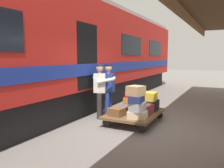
% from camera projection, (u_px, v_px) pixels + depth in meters
% --- Properties ---
extents(ground_plane, '(60.00, 60.00, 0.00)m').
position_uv_depth(ground_plane, '(146.00, 127.00, 6.32)').
color(ground_plane, slate).
extents(train_car, '(3.02, 20.39, 4.00)m').
position_uv_depth(train_car, '(50.00, 53.00, 7.62)').
color(train_car, '#B21E19').
rests_on(train_car, ground_plane).
extents(luggage_cart, '(1.33, 1.93, 0.30)m').
position_uv_depth(luggage_cart, '(135.00, 114.00, 6.72)').
color(luggage_cart, brown).
rests_on(luggage_cart, ground_plane).
extents(suitcase_black_hardshell, '(0.50, 0.59, 0.30)m').
position_uv_depth(suitcase_black_hardshell, '(150.00, 105.00, 7.03)').
color(suitcase_black_hardshell, black).
rests_on(suitcase_black_hardshell, luggage_cart).
extents(suitcase_brown_leather, '(0.48, 0.53, 0.22)m').
position_uv_depth(suitcase_brown_leather, '(118.00, 111.00, 6.37)').
color(suitcase_brown_leather, brown).
rests_on(suitcase_brown_leather, luggage_cart).
extents(suitcase_olive_duffel, '(0.41, 0.49, 0.18)m').
position_uv_depth(suitcase_olive_duffel, '(132.00, 105.00, 7.31)').
color(suitcase_olive_duffel, brown).
rests_on(suitcase_olive_duffel, luggage_cart).
extents(suitcase_burgundy_valise, '(0.45, 0.61, 0.26)m').
position_uv_depth(suitcase_burgundy_valise, '(144.00, 109.00, 6.56)').
color(suitcase_burgundy_valise, maroon).
rests_on(suitcase_burgundy_valise, luggage_cart).
extents(suitcase_slate_roller, '(0.52, 0.54, 0.17)m').
position_uv_depth(suitcase_slate_roller, '(125.00, 109.00, 6.84)').
color(suitcase_slate_roller, '#4C515B').
rests_on(suitcase_slate_roller, luggage_cart).
extents(suitcase_cream_canvas, '(0.54, 0.54, 0.19)m').
position_uv_depth(suitcase_cream_canvas, '(138.00, 114.00, 6.10)').
color(suitcase_cream_canvas, beige).
rests_on(suitcase_cream_canvas, luggage_cart).
extents(suitcase_orange_carryall, '(0.43, 0.51, 0.16)m').
position_uv_depth(suitcase_orange_carryall, '(132.00, 100.00, 7.32)').
color(suitcase_orange_carryall, '#CC6B23').
rests_on(suitcase_orange_carryall, suitcase_olive_duffel).
extents(suitcase_gray_aluminum, '(0.37, 0.49, 0.23)m').
position_uv_depth(suitcase_gray_aluminum, '(137.00, 107.00, 6.05)').
color(suitcase_gray_aluminum, '#9EA0A5').
rests_on(suitcase_gray_aluminum, suitcase_cream_canvas).
extents(suitcase_navy_fabric, '(0.38, 0.50, 0.19)m').
position_uv_depth(suitcase_navy_fabric, '(136.00, 99.00, 6.04)').
color(suitcase_navy_fabric, navy).
rests_on(suitcase_navy_fabric, suitcase_gray_aluminum).
extents(suitcase_tan_vintage, '(0.47, 0.49, 0.26)m').
position_uv_depth(suitcase_tan_vintage, '(136.00, 91.00, 6.06)').
color(suitcase_tan_vintage, tan).
rests_on(suitcase_tan_vintage, suitcase_navy_fabric).
extents(suitcase_yellow_case, '(0.44, 0.50, 0.25)m').
position_uv_depth(suitcase_yellow_case, '(150.00, 96.00, 7.02)').
color(suitcase_yellow_case, gold).
rests_on(suitcase_yellow_case, suitcase_black_hardshell).
extents(suitcase_red_plastic, '(0.34, 0.40, 0.20)m').
position_uv_depth(suitcase_red_plastic, '(132.00, 94.00, 7.29)').
color(suitcase_red_plastic, '#AD231E').
rests_on(suitcase_red_plastic, suitcase_orange_carryall).
extents(porter_in_overalls, '(0.68, 0.45, 1.70)m').
position_uv_depth(porter_in_overalls, '(108.00, 89.00, 7.29)').
color(porter_in_overalls, navy).
rests_on(porter_in_overalls, ground_plane).
extents(porter_by_door, '(0.74, 0.58, 1.70)m').
position_uv_depth(porter_by_door, '(100.00, 89.00, 7.12)').
color(porter_by_door, '#332D28').
rests_on(porter_by_door, ground_plane).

